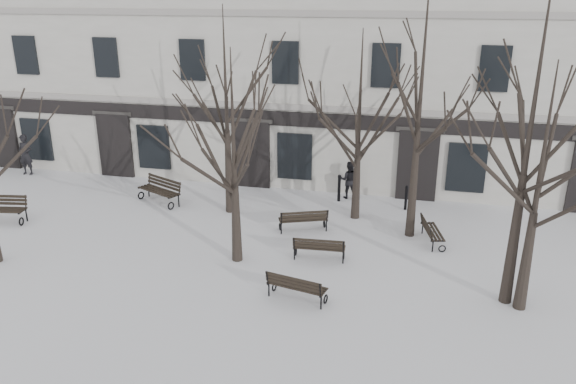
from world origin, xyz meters
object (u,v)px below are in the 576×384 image
(tree_3, at_px, (542,162))
(bench_2, at_px, (319,247))
(bench_3, at_px, (160,190))
(tree_1, at_px, (233,133))
(bench_5, at_px, (431,231))
(bench_4, at_px, (303,219))
(tree_2, at_px, (534,104))
(bench_1, at_px, (296,286))

(tree_3, distance_m, bench_2, 7.07)
(bench_2, height_order, bench_3, bench_3)
(tree_1, bearing_deg, bench_5, 24.75)
(tree_1, distance_m, bench_4, 4.83)
(bench_3, distance_m, bench_4, 6.43)
(tree_1, xyz_separation_m, bench_2, (2.55, 0.58, -3.71))
(bench_4, xyz_separation_m, bench_5, (4.42, 0.09, -0.04))
(tree_2, bearing_deg, bench_1, -166.91)
(bench_2, relative_size, bench_3, 0.81)
(tree_3, bearing_deg, tree_1, 173.35)
(bench_3, height_order, bench_5, bench_3)
(tree_2, bearing_deg, tree_3, -38.69)
(tree_1, height_order, tree_2, tree_2)
(bench_1, relative_size, bench_3, 0.84)
(tree_2, distance_m, bench_4, 8.86)
(bench_1, xyz_separation_m, bench_3, (-7.03, 6.25, 0.09))
(bench_3, bearing_deg, tree_2, 4.49)
(bench_2, xyz_separation_m, bench_4, (-0.95, 2.10, 0.02))
(tree_1, height_order, bench_4, tree_1)
(tree_1, relative_size, tree_3, 1.00)
(tree_2, height_order, bench_2, tree_2)
(tree_1, xyz_separation_m, bench_1, (2.38, -2.03, -3.70))
(bench_1, distance_m, bench_2, 2.62)
(bench_1, height_order, bench_3, bench_3)
(tree_1, relative_size, bench_5, 4.00)
(tree_3, relative_size, bench_1, 3.78)
(bench_1, height_order, bench_4, bench_4)
(bench_4, bearing_deg, tree_2, 130.24)
(tree_2, height_order, bench_5, tree_2)
(tree_3, bearing_deg, bench_2, 165.00)
(bench_2, relative_size, bench_4, 0.93)
(bench_1, bearing_deg, tree_2, -154.51)
(bench_1, distance_m, bench_4, 4.78)
(bench_3, bearing_deg, bench_2, -1.09)
(tree_2, distance_m, bench_3, 14.49)
(tree_3, bearing_deg, bench_5, 122.11)
(tree_3, distance_m, bench_1, 7.12)
(tree_1, height_order, bench_5, tree_1)
(tree_2, height_order, bench_4, tree_2)
(bench_4, relative_size, bench_5, 1.08)
(bench_3, bearing_deg, tree_3, 3.96)
(tree_2, bearing_deg, bench_4, 152.21)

